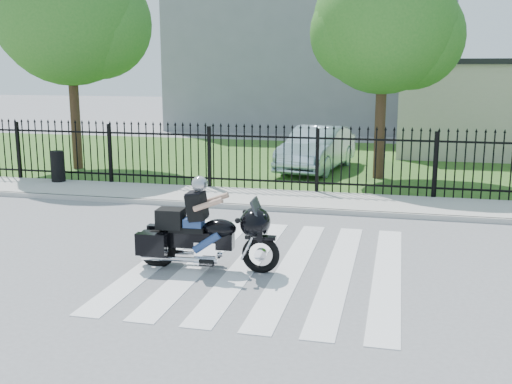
# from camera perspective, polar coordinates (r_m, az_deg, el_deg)

# --- Properties ---
(ground) EXTENTS (120.00, 120.00, 0.00)m
(ground) POSITION_cam_1_polar(r_m,az_deg,el_deg) (10.42, 1.26, -7.03)
(ground) COLOR slate
(ground) RESTS_ON ground
(crosswalk) EXTENTS (5.00, 5.50, 0.01)m
(crosswalk) POSITION_cam_1_polar(r_m,az_deg,el_deg) (10.42, 1.26, -7.00)
(crosswalk) COLOR silver
(crosswalk) RESTS_ON ground
(sidewalk) EXTENTS (40.00, 2.00, 0.12)m
(sidewalk) POSITION_cam_1_polar(r_m,az_deg,el_deg) (15.16, 5.27, -0.89)
(sidewalk) COLOR #ADAAA3
(sidewalk) RESTS_ON ground
(curb) EXTENTS (40.00, 0.12, 0.12)m
(curb) POSITION_cam_1_polar(r_m,az_deg,el_deg) (14.20, 4.69, -1.75)
(curb) COLOR #ADAAA3
(curb) RESTS_ON ground
(grass_strip) EXTENTS (40.00, 12.00, 0.02)m
(grass_strip) POSITION_cam_1_polar(r_m,az_deg,el_deg) (22.01, 7.91, 2.83)
(grass_strip) COLOR #295A1E
(grass_strip) RESTS_ON ground
(iron_fence) EXTENTS (26.00, 0.04, 1.80)m
(iron_fence) POSITION_cam_1_polar(r_m,az_deg,el_deg) (15.98, 5.85, 2.82)
(iron_fence) COLOR black
(iron_fence) RESTS_ON ground
(tree_left) EXTENTS (4.80, 4.80, 7.58)m
(tree_left) POSITION_cam_1_polar(r_m,az_deg,el_deg) (21.09, -17.39, 16.12)
(tree_left) COLOR #382316
(tree_left) RESTS_ON ground
(tree_mid) EXTENTS (4.20, 4.20, 6.78)m
(tree_mid) POSITION_cam_1_polar(r_m,az_deg,el_deg) (18.71, 12.11, 15.46)
(tree_mid) COLOR #382316
(tree_mid) RESTS_ON ground
(building_tall) EXTENTS (15.00, 10.00, 12.00)m
(building_tall) POSITION_cam_1_polar(r_m,az_deg,el_deg) (36.11, 5.57, 15.82)
(building_tall) COLOR gray
(building_tall) RESTS_ON ground
(motorcycle_rider) EXTENTS (2.48, 0.80, 1.64)m
(motorcycle_rider) POSITION_cam_1_polar(r_m,az_deg,el_deg) (10.12, -5.04, -3.69)
(motorcycle_rider) COLOR black
(motorcycle_rider) RESTS_ON ground
(parked_car) EXTENTS (2.25, 4.59, 1.45)m
(parked_car) POSITION_cam_1_polar(r_m,az_deg,el_deg) (20.00, 5.81, 4.13)
(parked_car) COLOR #ABC6D7
(parked_car) RESTS_ON grass_strip
(litter_bin) EXTENTS (0.45, 0.45, 0.89)m
(litter_bin) POSITION_cam_1_polar(r_m,az_deg,el_deg) (18.32, -18.36, 2.34)
(litter_bin) COLOR black
(litter_bin) RESTS_ON sidewalk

